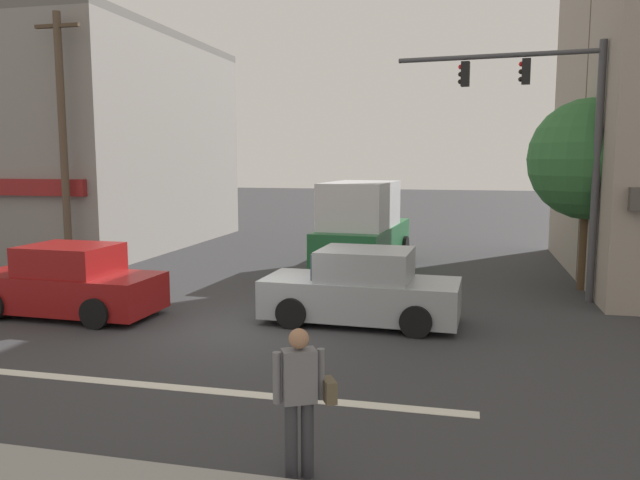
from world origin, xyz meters
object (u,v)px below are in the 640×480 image
utility_pole_near_left (63,142)px  traffic_light_mast (554,129)px  street_tree (590,160)px  sedan_parked_curbside (362,290)px  utility_pole_far_right (589,116)px  box_truck_approaching_near (363,229)px  pedestrian_foreground_with_bag (301,394)px  sedan_crossing_rightbound (68,284)px

utility_pole_near_left → traffic_light_mast: size_ratio=1.23×
traffic_light_mast → street_tree: bearing=52.3°
street_tree → sedan_parked_curbside: (-5.19, -4.70, -2.72)m
street_tree → utility_pole_far_right: utility_pole_far_right is taller
utility_pole_far_right → traffic_light_mast: 2.81m
traffic_light_mast → box_truck_approaching_near: bearing=147.6°
sedan_parked_curbside → box_truck_approaching_near: bearing=99.3°
box_truck_approaching_near → pedestrian_foreground_with_bag: 13.27m
pedestrian_foreground_with_bag → sedan_parked_curbside: bearing=93.9°
traffic_light_mast → pedestrian_foreground_with_bag: traffic_light_mast is taller
utility_pole_far_right → pedestrian_foreground_with_bag: 13.80m
utility_pole_far_right → pedestrian_foreground_with_bag: (-4.84, -12.39, -3.66)m
utility_pole_near_left → sedan_crossing_rightbound: 6.04m
box_truck_approaching_near → sedan_parked_curbside: size_ratio=1.38×
utility_pole_near_left → pedestrian_foreground_with_bag: (9.81, -9.88, -3.00)m
utility_pole_far_right → box_truck_approaching_near: size_ratio=1.56×
utility_pole_near_left → pedestrian_foreground_with_bag: 14.24m
utility_pole_far_right → sedan_parked_curbside: 8.78m
street_tree → utility_pole_far_right: bearing=84.9°
utility_pole_far_right → sedan_crossing_rightbound: (-11.74, -6.69, -3.90)m
utility_pole_near_left → traffic_light_mast: bearing=-0.0°
utility_pole_far_right → box_truck_approaching_near: 7.25m
box_truck_approaching_near → sedan_parked_curbside: 6.71m
street_tree → traffic_light_mast: size_ratio=0.81×
traffic_light_mast → sedan_parked_curbside: 6.31m
utility_pole_far_right → traffic_light_mast: size_ratio=1.44×
sedan_parked_curbside → sedan_crossing_rightbound: bearing=-172.3°
box_truck_approaching_near → sedan_parked_curbside: box_truck_approaching_near is taller
street_tree → traffic_light_mast: 1.92m
box_truck_approaching_near → utility_pole_near_left: bearing=-158.3°
street_tree → utility_pole_far_right: 1.63m
traffic_light_mast → box_truck_approaching_near: size_ratio=1.08×
sedan_crossing_rightbound → utility_pole_near_left: bearing=125.0°
utility_pole_near_left → pedestrian_foreground_with_bag: bearing=-45.2°
sedan_parked_curbside → sedan_crossing_rightbound: size_ratio=1.00×
utility_pole_near_left → sedan_crossing_rightbound: size_ratio=1.83×
utility_pole_far_right → sedan_crossing_rightbound: bearing=-150.3°
street_tree → pedestrian_foreground_with_bag: size_ratio=3.01×
street_tree → utility_pole_near_left: (-14.55, -1.39, 0.52)m
box_truck_approaching_near → pedestrian_foreground_with_bag: box_truck_approaching_near is taller
street_tree → traffic_light_mast: traffic_light_mast is taller
sedan_crossing_rightbound → utility_pole_far_right: bearing=29.7°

